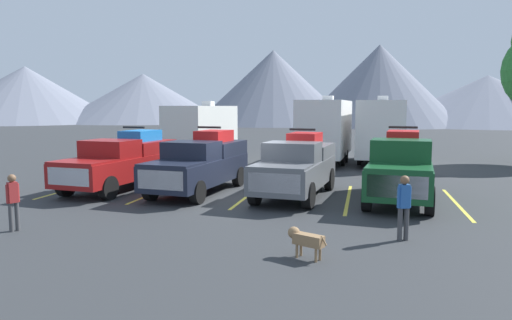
% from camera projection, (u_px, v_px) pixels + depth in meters
% --- Properties ---
extents(ground_plane, '(240.00, 240.00, 0.00)m').
position_uv_depth(ground_plane, '(245.00, 198.00, 16.85)').
color(ground_plane, '#2D3033').
extents(pickup_truck_a, '(2.65, 5.99, 2.48)m').
position_uv_depth(pickup_truck_a, '(123.00, 160.00, 18.80)').
color(pickup_truck_a, maroon).
rests_on(pickup_truck_a, ground).
extents(pickup_truck_b, '(2.59, 5.78, 2.52)m').
position_uv_depth(pickup_truck_b, '(201.00, 163.00, 18.02)').
color(pickup_truck_b, black).
rests_on(pickup_truck_b, ground).
extents(pickup_truck_c, '(2.59, 5.59, 2.47)m').
position_uv_depth(pickup_truck_c, '(297.00, 165.00, 17.15)').
color(pickup_truck_c, '#595B60').
rests_on(pickup_truck_c, ground).
extents(pickup_truck_d, '(2.62, 5.69, 2.59)m').
position_uv_depth(pickup_truck_d, '(401.00, 167.00, 16.27)').
color(pickup_truck_d, '#144723').
rests_on(pickup_truck_d, ground).
extents(lot_stripe_a, '(0.12, 5.50, 0.01)m').
position_uv_depth(lot_stripe_a, '(79.00, 187.00, 19.22)').
color(lot_stripe_a, gold).
rests_on(lot_stripe_a, ground).
extents(lot_stripe_b, '(0.12, 5.50, 0.01)m').
position_uv_depth(lot_stripe_b, '(161.00, 190.00, 18.38)').
color(lot_stripe_b, gold).
rests_on(lot_stripe_b, ground).
extents(lot_stripe_c, '(0.12, 5.50, 0.01)m').
position_uv_depth(lot_stripe_c, '(250.00, 194.00, 17.55)').
color(lot_stripe_c, gold).
rests_on(lot_stripe_c, ground).
extents(lot_stripe_d, '(0.12, 5.50, 0.01)m').
position_uv_depth(lot_stripe_d, '(348.00, 199.00, 16.72)').
color(lot_stripe_d, gold).
rests_on(lot_stripe_d, ground).
extents(lot_stripe_e, '(0.12, 5.50, 0.01)m').
position_uv_depth(lot_stripe_e, '(456.00, 203.00, 15.89)').
color(lot_stripe_e, gold).
rests_on(lot_stripe_e, ground).
extents(camper_trailer_a, '(2.73, 7.92, 3.65)m').
position_uv_depth(camper_trailer_a, '(202.00, 129.00, 28.75)').
color(camper_trailer_a, silver).
rests_on(camper_trailer_a, ground).
extents(camper_trailer_b, '(2.83, 7.74, 3.95)m').
position_uv_depth(camper_trailer_b, '(325.00, 128.00, 26.93)').
color(camper_trailer_b, white).
rests_on(camper_trailer_b, ground).
extents(camper_trailer_c, '(2.88, 7.64, 3.94)m').
position_uv_depth(camper_trailer_c, '(382.00, 128.00, 26.68)').
color(camper_trailer_c, white).
rests_on(camper_trailer_c, ground).
extents(person_a, '(0.27, 0.31, 1.53)m').
position_uv_depth(person_a, '(13.00, 199.00, 12.27)').
color(person_a, '#3F3F42').
rests_on(person_a, ground).
extents(person_b, '(0.34, 0.26, 1.63)m').
position_uv_depth(person_b, '(404.00, 203.00, 11.42)').
color(person_b, '#3F3F42').
rests_on(person_b, ground).
extents(dog, '(0.91, 0.56, 0.66)m').
position_uv_depth(dog, '(304.00, 239.00, 10.13)').
color(dog, olive).
rests_on(dog, ground).
extents(mountain_ridge, '(167.69, 46.01, 15.69)m').
position_uv_depth(mountain_ridge, '(389.00, 88.00, 82.96)').
color(mountain_ridge, slate).
rests_on(mountain_ridge, ground).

